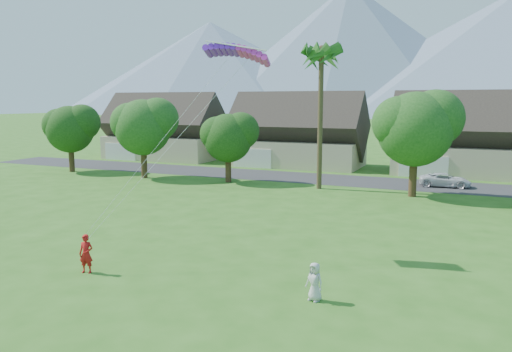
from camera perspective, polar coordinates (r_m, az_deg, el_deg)
The scene contains 10 objects.
ground at distance 18.79m, azimuth -12.82°, elevation -15.82°, with size 500.00×500.00×0.00m, color #2D6019.
street at distance 49.37m, azimuth 11.25°, elevation -0.56°, with size 90.00×7.00×0.01m, color #2D2D30.
kite_flyer at distance 23.96m, azimuth -18.84°, elevation -8.41°, with size 0.65×0.42×1.77m, color red.
watcher at distance 19.85m, azimuth 6.71°, elevation -11.92°, with size 0.75×0.48×1.52m, color beige.
parked_car at distance 48.23m, azimuth 20.80°, elevation -0.43°, with size 2.06×4.47×1.24m, color silver.
mountain_ridge at distance 274.49m, azimuth 24.18°, elevation 12.30°, with size 540.00×240.00×70.00m.
houses_row at distance 57.66m, azimuth 13.77°, elevation 4.09°, with size 72.75×8.19×8.86m.
tree_row at distance 43.23m, azimuth 8.20°, elevation 4.76°, with size 62.27×6.67×8.45m.
fan_palm at distance 44.13m, azimuth 7.50°, elevation 13.84°, with size 3.00×3.00×13.80m.
parafoil_kite at distance 25.73m, azimuth -2.09°, elevation 14.13°, with size 3.45×1.26×0.50m.
Camera 1 is at (10.36, -13.66, 7.69)m, focal length 35.00 mm.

